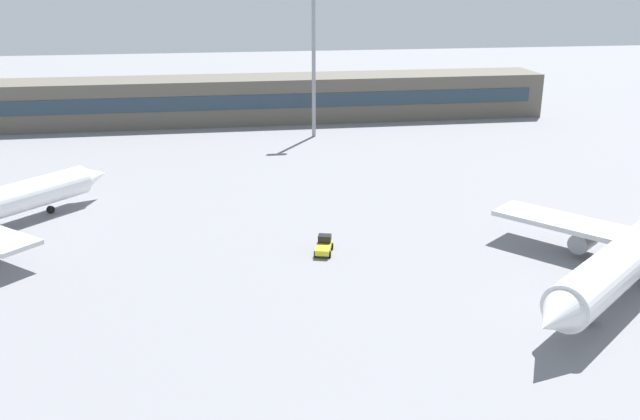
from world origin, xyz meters
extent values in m
plane|color=gray|center=(0.00, 40.00, 0.00)|extent=(400.00, 400.00, 0.00)
cube|color=#5B564C|center=(0.00, 106.96, 4.50)|extent=(124.90, 12.00, 9.00)
cube|color=#263847|center=(0.00, 100.91, 4.95)|extent=(118.66, 0.16, 2.80)
cone|color=silver|center=(18.89, 10.09, 3.58)|extent=(5.98, 5.89, 3.91)
cylinder|color=gray|center=(32.24, 29.26, 1.72)|extent=(4.06, 3.87, 2.17)
cylinder|color=black|center=(24.88, 14.94, 0.54)|extent=(1.11, 1.02, 1.08)
cylinder|color=black|center=(35.40, 27.08, 0.54)|extent=(1.11, 1.02, 1.08)
cone|color=white|center=(-22.80, 57.81, 3.21)|extent=(5.34, 5.37, 3.51)
cylinder|color=black|center=(-27.51, 52.74, 0.49)|extent=(0.95, 0.98, 0.97)
cube|color=yellow|center=(4.72, 34.31, 0.65)|extent=(2.44, 3.87, 0.60)
cube|color=black|center=(4.97, 35.18, 1.30)|extent=(1.65, 1.44, 0.90)
cylinder|color=black|center=(5.80, 35.25, 0.35)|extent=(0.43, 0.74, 0.70)
cylinder|color=black|center=(4.30, 35.68, 0.35)|extent=(0.43, 0.74, 0.70)
cylinder|color=black|center=(5.14, 32.94, 0.35)|extent=(0.43, 0.74, 0.70)
cylinder|color=black|center=(3.64, 33.38, 0.35)|extent=(0.43, 0.74, 0.70)
cylinder|color=gray|center=(12.12, 90.62, 13.03)|extent=(0.70, 0.70, 26.05)
camera|label=1|loc=(-6.55, -33.79, 28.85)|focal=38.38mm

